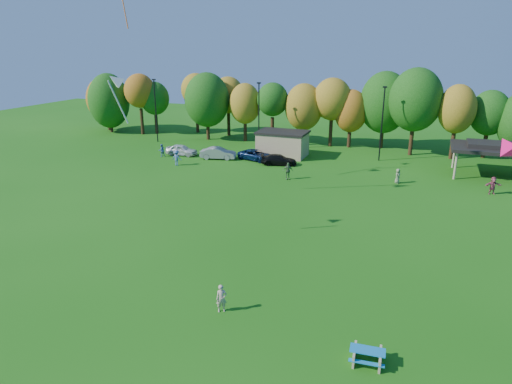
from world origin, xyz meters
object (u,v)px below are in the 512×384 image
at_px(car_b, 218,153).
at_px(car_d, 279,160).
at_px(kite_flyer, 221,299).
at_px(car_c, 256,155).
at_px(picnic_table, 367,355).
at_px(car_a, 182,150).

height_order(car_b, car_d, car_b).
distance_m(kite_flyer, car_b, 34.55).
bearing_deg(kite_flyer, car_c, 76.11).
relative_size(picnic_table, kite_flyer, 1.06).
height_order(kite_flyer, car_c, kite_flyer).
relative_size(picnic_table, car_c, 0.36).
bearing_deg(car_d, car_a, 74.87).
relative_size(car_a, car_b, 0.92).
relative_size(kite_flyer, car_a, 0.38).
xyz_separation_m(kite_flyer, car_a, (-20.20, 31.28, -0.09)).
xyz_separation_m(car_c, car_d, (3.43, -1.19, -0.02)).
xyz_separation_m(car_a, car_d, (13.40, -0.19, -0.09)).
distance_m(picnic_table, kite_flyer, 8.17).
relative_size(car_b, car_c, 0.97).
bearing_deg(car_d, car_b, 75.00).
distance_m(kite_flyer, car_d, 31.83).
bearing_deg(picnic_table, car_c, 114.37).
height_order(car_a, car_d, car_a).
height_order(car_b, car_c, car_b).
distance_m(picnic_table, car_a, 43.23).
xyz_separation_m(car_b, car_c, (4.64, 1.10, -0.09)).
relative_size(car_c, car_d, 1.08).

